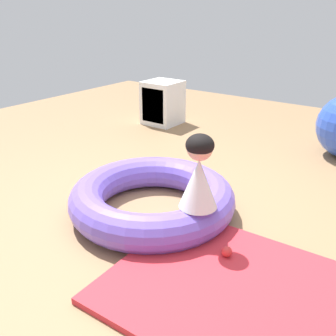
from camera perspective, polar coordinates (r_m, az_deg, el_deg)
The scene contains 6 objects.
ground_plane at distance 2.91m, azimuth 0.67°, elevation -6.87°, with size 8.00×8.00×0.00m, color #93704C.
gym_mat_near_right at distance 2.20m, azimuth 11.15°, elevation -18.03°, with size 1.45×1.12×0.04m, color red.
inflatable_cushion at distance 2.85m, azimuth -2.38°, elevation -4.53°, with size 1.24×1.24×0.26m, color #7056D1.
child_in_white at distance 2.37m, azimuth 4.67°, elevation -0.68°, with size 0.33×0.33×0.49m.
play_ball_red at distance 2.40m, azimuth 8.80°, elevation -12.28°, with size 0.07×0.07×0.07m, color red.
storage_cube at distance 5.06m, azimuth -0.97°, elevation 9.73°, with size 0.44×0.44×0.56m.
Camera 1 is at (1.46, -2.05, 1.45)m, focal length 40.62 mm.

